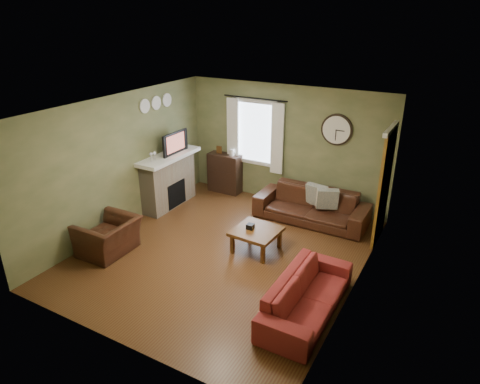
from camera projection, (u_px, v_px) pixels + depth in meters
The scene contains 31 objects.
floor at pixel (224, 252), 7.65m from camera, with size 4.60×5.20×0.00m, color #502E17.
ceiling at pixel (222, 108), 6.63m from camera, with size 4.60×5.20×0.00m, color white.
wall_left at pixel (120, 163), 8.17m from camera, with size 0.00×5.20×2.60m, color olive.
wall_right at pixel (360, 215), 6.11m from camera, with size 0.00×5.20×2.60m, color olive.
wall_back at pixel (286, 145), 9.23m from camera, with size 4.60×0.00×2.60m, color olive.
wall_front at pixel (109, 258), 5.06m from camera, with size 4.60×0.00×2.60m, color olive.
fireplace at pixel (169, 182), 9.30m from camera, with size 0.40×1.40×1.10m, color tan.
firebox at pixel (176, 194), 9.31m from camera, with size 0.04×0.60×0.55m, color black.
mantel at pixel (168, 156), 9.06m from camera, with size 0.58×1.60×0.08m, color white.
tv at pixel (172, 145), 9.08m from camera, with size 0.60×0.08×0.35m, color black.
tv_screen at pixel (175, 143), 9.02m from camera, with size 0.02×0.62×0.36m, color #994C3F.
medallion_left at pixel (145, 106), 8.43m from camera, with size 0.28×0.28×0.03m, color white.
medallion_mid at pixel (156, 103), 8.71m from camera, with size 0.28×0.28×0.03m, color white.
medallion_right at pixel (167, 100), 8.99m from camera, with size 0.28×0.28×0.03m, color white.
window_pane at pixel (256, 133), 9.45m from camera, with size 1.00×0.02×1.30m, color silver, non-canonical shape.
curtain_rod at pixel (255, 98), 9.06m from camera, with size 0.03×0.03×1.50m, color black.
curtain_left at pixel (233, 133), 9.63m from camera, with size 0.28×0.04×1.55m, color white.
curtain_right at pixel (277, 139), 9.14m from camera, with size 0.28×0.04×1.55m, color white.
wall_clock at pixel (336, 130), 8.50m from camera, with size 0.64×0.06×0.64m, color white, non-canonical shape.
door at pixel (384, 187), 7.71m from camera, with size 0.05×0.90×2.10m, color brown.
bookshelf at pixel (225, 173), 10.05m from camera, with size 0.78×0.33×0.93m, color black, non-canonical shape.
book at pixel (229, 152), 9.91m from camera, with size 0.18×0.24×0.02m, color #523012.
sofa_brown at pixel (311, 206), 8.68m from camera, with size 2.27×0.89×0.66m, color #361B10.
pillow_left at pixel (317, 195), 8.64m from camera, with size 0.45×0.13×0.45m, color gray.
pillow_right at pixel (327, 199), 8.47m from camera, with size 0.42×0.13×0.42m, color gray.
sofa_red at pixel (307, 295), 6.05m from camera, with size 1.96×0.77×0.57m, color maroon.
armchair at pixel (108, 237), 7.55m from camera, with size 0.97×0.85×0.63m, color #361B10.
coffee_table at pixel (256, 240), 7.65m from camera, with size 0.77×0.77×0.41m, color #523012, non-canonical shape.
tissue_box at pixel (250, 229), 7.61m from camera, with size 0.12×0.12×0.09m, color black.
wine_glass_a at pixel (151, 157), 8.55m from camera, with size 0.07×0.07×0.20m, color white, non-canonical shape.
wine_glass_b at pixel (155, 156), 8.64m from camera, with size 0.07×0.07×0.19m, color white, non-canonical shape.
Camera 1 is at (3.47, -5.63, 4.01)m, focal length 32.00 mm.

